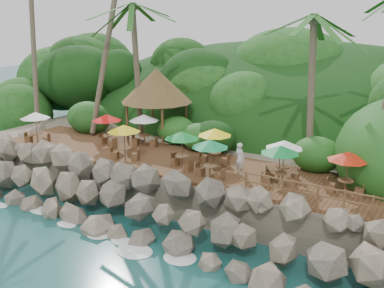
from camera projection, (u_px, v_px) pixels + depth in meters
The scene contains 11 objects.
ground at pixel (124, 246), 20.49m from camera, with size 140.00×140.00×0.00m, color #19514F.
land_base at pixel (261, 143), 33.37m from camera, with size 32.00×25.20×2.10m, color gray.
jungle_hill at pixel (294, 135), 39.83m from camera, with size 44.80×28.00×15.40m, color #143811.
seawall at pixel (150, 208), 21.82m from camera, with size 29.00×4.00×2.30m, color gray, non-canonical shape.
terrace at pixel (192, 165), 24.83m from camera, with size 26.00×5.00×0.20m, color brown.
jungle_foliage at pixel (256, 160), 32.84m from camera, with size 44.00×16.00×12.00m, color #143811, non-canonical shape.
foam_line at pixel (128, 243), 20.73m from camera, with size 25.20×0.80×0.06m.
palapa at pixel (156, 85), 29.13m from camera, with size 4.69×4.69×4.60m.
dining_clusters at pixel (202, 137), 23.76m from camera, with size 23.88×5.06×2.01m.
railing at pixel (318, 194), 18.91m from camera, with size 7.20×0.10×1.00m.
waiter at pixel (240, 158), 22.96m from camera, with size 0.60×0.39×1.64m, color silver.
Camera 1 is at (12.19, -14.15, 10.13)m, focal length 41.98 mm.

